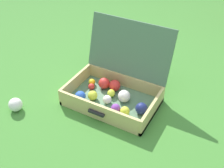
% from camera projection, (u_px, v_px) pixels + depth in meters
% --- Properties ---
extents(ground_plane, '(16.00, 16.00, 0.00)m').
position_uv_depth(ground_plane, '(114.00, 103.00, 1.87)').
color(ground_plane, '#3D7A2D').
extents(open_suitcase, '(0.60, 0.52, 0.49)m').
position_uv_depth(open_suitcase, '(116.00, 85.00, 1.85)').
color(open_suitcase, '#4C7051').
rests_on(open_suitcase, ground).
extents(stray_ball_on_grass, '(0.09, 0.09, 0.09)m').
position_uv_depth(stray_ball_on_grass, '(16.00, 105.00, 1.79)').
color(stray_ball_on_grass, white).
rests_on(stray_ball_on_grass, ground).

